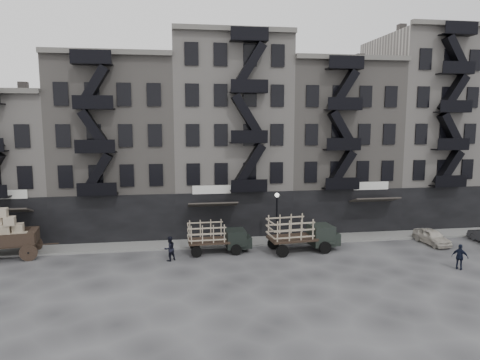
{
  "coord_description": "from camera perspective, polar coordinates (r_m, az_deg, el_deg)",
  "views": [
    {
      "loc": [
        -4.87,
        -30.02,
        10.03
      ],
      "look_at": [
        0.24,
        4.0,
        5.18
      ],
      "focal_mm": 32.0,
      "sensor_mm": 36.0,
      "label": 1
    }
  ],
  "objects": [
    {
      "name": "policeman",
      "position": [
        32.78,
        27.27,
        -9.11
      ],
      "size": [
        1.03,
        1.02,
        1.75
      ],
      "primitive_type": "imported",
      "rotation": [
        0.0,
        0.0,
        2.38
      ],
      "color": "black",
      "rests_on": "ground"
    },
    {
      "name": "building_midwest",
      "position": [
        40.25,
        -15.89,
        4.12
      ],
      "size": [
        10.0,
        11.35,
        16.2
      ],
      "color": "slate",
      "rests_on": "ground"
    },
    {
      "name": "sidewalk",
      "position": [
        35.54,
        -0.32,
        -8.24
      ],
      "size": [
        55.0,
        2.5,
        0.15
      ],
      "primitive_type": "cube",
      "color": "slate",
      "rests_on": "ground"
    },
    {
      "name": "stake_truck_east",
      "position": [
        33.26,
        8.21,
        -6.81
      ],
      "size": [
        5.63,
        2.73,
        2.74
      ],
      "rotation": [
        0.0,
        0.0,
        0.1
      ],
      "color": "black",
      "rests_on": "ground"
    },
    {
      "name": "lamp_post",
      "position": [
        34.33,
        4.93,
        -4.19
      ],
      "size": [
        0.36,
        0.36,
        4.28
      ],
      "color": "black",
      "rests_on": "ground"
    },
    {
      "name": "building_center",
      "position": [
        40.17,
        -1.58,
        5.84
      ],
      "size": [
        10.0,
        11.35,
        18.2
      ],
      "color": "#A69F99",
      "rests_on": "ground"
    },
    {
      "name": "building_mideast",
      "position": [
        42.6,
        11.94,
        4.45
      ],
      "size": [
        10.0,
        11.35,
        16.2
      ],
      "color": "slate",
      "rests_on": "ground"
    },
    {
      "name": "car_east",
      "position": [
        38.39,
        24.21,
        -6.9
      ],
      "size": [
        1.73,
        3.7,
        1.22
      ],
      "primitive_type": "imported",
      "rotation": [
        0.0,
        0.0,
        0.08
      ],
      "color": "beige",
      "rests_on": "ground"
    },
    {
      "name": "building_east",
      "position": [
        46.98,
        23.57,
        6.11
      ],
      "size": [
        10.0,
        11.35,
        19.2
      ],
      "color": "#A69F99",
      "rests_on": "ground"
    },
    {
      "name": "building_west",
      "position": [
        42.81,
        -29.2,
        1.61
      ],
      "size": [
        10.0,
        11.35,
        13.2
      ],
      "color": "#A69F99",
      "rests_on": "ground"
    },
    {
      "name": "ground",
      "position": [
        32.02,
        0.65,
        -10.23
      ],
      "size": [
        140.0,
        140.0,
        0.0
      ],
      "primitive_type": "plane",
      "color": "#38383A",
      "rests_on": "ground"
    },
    {
      "name": "wagon",
      "position": [
        35.53,
        -28.9,
        -5.86
      ],
      "size": [
        4.65,
        2.92,
        3.7
      ],
      "rotation": [
        0.0,
        0.0,
        0.13
      ],
      "color": "black",
      "rests_on": "ground"
    },
    {
      "name": "stake_truck_west",
      "position": [
        32.71,
        -3.04,
        -7.35
      ],
      "size": [
        4.81,
        2.1,
        2.39
      ],
      "rotation": [
        0.0,
        0.0,
        0.03
      ],
      "color": "black",
      "rests_on": "ground"
    },
    {
      "name": "pedestrian_mid",
      "position": [
        31.37,
        -9.37,
        -9.02
      ],
      "size": [
        1.1,
        1.05,
        1.78
      ],
      "primitive_type": "imported",
      "rotation": [
        0.0,
        0.0,
        3.75
      ],
      "color": "black",
      "rests_on": "ground"
    }
  ]
}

